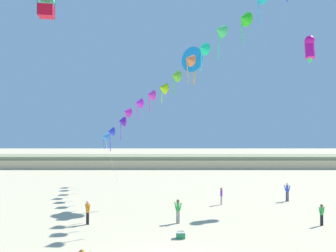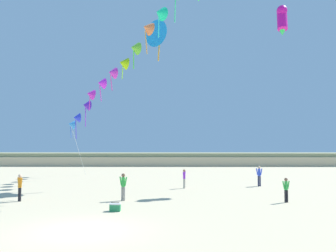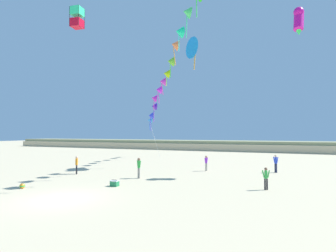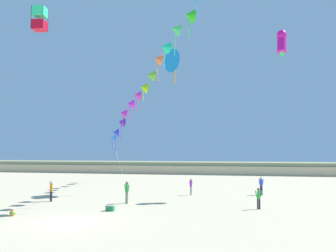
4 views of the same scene
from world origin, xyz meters
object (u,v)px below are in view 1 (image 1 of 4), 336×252
(person_near_left, at_px, (286,191))
(person_far_right, at_px, (177,209))
(person_near_right, at_px, (320,213))
(large_kite_low_lead, at_px, (45,3))
(person_mid_center, at_px, (86,211))
(large_kite_mid_trail, at_px, (308,48))
(large_kite_high_solo, at_px, (193,60))
(person_far_left, at_px, (220,195))
(beach_cooler, at_px, (180,235))

(person_near_left, height_order, person_far_right, person_near_left)
(person_near_right, bearing_deg, large_kite_low_lead, 166.00)
(person_mid_center, bearing_deg, large_kite_low_lead, 133.45)
(large_kite_mid_trail, bearing_deg, large_kite_high_solo, 170.45)
(person_far_left, relative_size, large_kite_mid_trail, 0.58)
(person_far_left, bearing_deg, person_near_left, 13.46)
(person_near_left, distance_m, person_mid_center, 19.10)
(person_near_right, bearing_deg, person_far_left, 130.32)
(person_near_left, xyz_separation_m, person_far_right, (-10.66, -8.07, -0.01))
(person_mid_center, bearing_deg, beach_cooler, -26.71)
(large_kite_high_solo, bearing_deg, person_far_left, -55.85)
(beach_cooler, bearing_deg, person_far_left, 68.13)
(person_near_left, bearing_deg, large_kite_mid_trail, -3.64)
(beach_cooler, bearing_deg, large_kite_high_solo, 82.09)
(person_near_left, relative_size, person_far_right, 1.01)
(person_far_right, height_order, large_kite_low_lead, large_kite_low_lead)
(person_near_left, xyz_separation_m, large_kite_mid_trail, (2.17, -0.14, 13.61))
(large_kite_mid_trail, bearing_deg, person_mid_center, -156.86)
(person_far_right, height_order, large_kite_high_solo, large_kite_high_solo)
(large_kite_low_lead, xyz_separation_m, large_kite_high_solo, (13.22, 5.03, -3.95))
(person_far_right, relative_size, large_kite_high_solo, 0.45)
(person_near_left, height_order, large_kite_low_lead, large_kite_low_lead)
(person_mid_center, height_order, large_kite_mid_trail, large_kite_mid_trail)
(person_near_right, bearing_deg, beach_cooler, -163.42)
(large_kite_low_lead, height_order, beach_cooler, large_kite_low_lead)
(person_near_right, height_order, large_kite_low_lead, large_kite_low_lead)
(person_mid_center, bearing_deg, large_kite_high_solo, 50.16)
(person_far_right, bearing_deg, large_kite_mid_trail, 31.73)
(person_far_right, bearing_deg, person_near_right, -3.45)
(person_near_right, height_order, person_far_right, person_far_right)
(large_kite_mid_trail, distance_m, beach_cooler, 22.46)
(person_near_left, bearing_deg, large_kite_low_lead, -171.37)
(large_kite_low_lead, relative_size, large_kite_mid_trail, 0.91)
(large_kite_low_lead, height_order, large_kite_mid_trail, large_kite_low_lead)
(person_mid_center, distance_m, large_kite_mid_trail, 25.06)
(person_near_left, height_order, person_mid_center, person_near_left)
(beach_cooler, bearing_deg, person_near_left, 47.83)
(person_far_left, height_order, person_far_right, person_far_right)
(person_near_right, distance_m, large_kite_mid_trail, 16.41)
(person_near_right, bearing_deg, large_kite_mid_trail, 72.78)
(person_far_left, xyz_separation_m, person_far_right, (-4.13, -6.51, 0.10))
(person_near_left, bearing_deg, person_far_left, -166.54)
(person_near_left, distance_m, person_far_right, 13.37)
(person_far_right, distance_m, large_kite_mid_trail, 20.33)
(person_near_left, distance_m, large_kite_mid_trail, 13.79)
(person_near_right, height_order, large_kite_mid_trail, large_kite_mid_trail)
(person_mid_center, xyz_separation_m, person_far_left, (10.63, 6.84, -0.08))
(person_far_right, distance_m, large_kite_high_solo, 16.27)
(person_far_left, relative_size, large_kite_low_lead, 0.64)
(person_far_right, xyz_separation_m, large_kite_mid_trail, (12.83, 7.93, 13.62))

